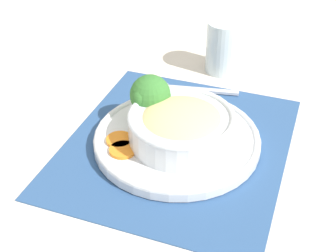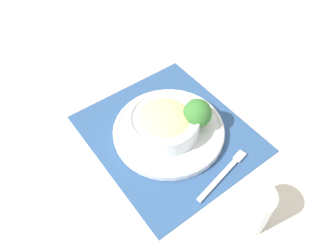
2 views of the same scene
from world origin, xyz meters
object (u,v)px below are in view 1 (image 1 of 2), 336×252
Objects in this scene: bowl at (181,125)px; water_glass at (224,49)px; broccoli_floret at (150,95)px; fork at (186,89)px.

water_glass is (0.30, -0.01, -0.00)m from bowl.
broccoli_floret is at bearing 161.84° from water_glass.
water_glass is (0.26, -0.08, -0.02)m from broccoli_floret.
bowl is 2.08× the size of broccoli_floret.
bowl reaches higher than fork.
broccoli_floret is 0.16m from fork.
water_glass reaches higher than fork.
bowl is at bearing 177.61° from water_glass.
bowl is 0.30m from water_glass.
broccoli_floret is at bearing 57.90° from bowl.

